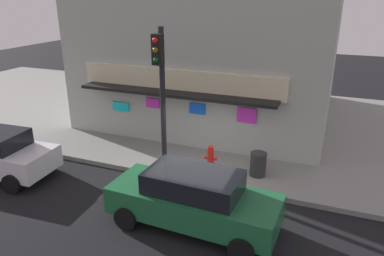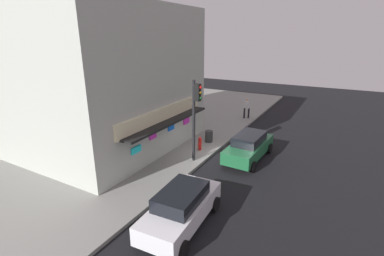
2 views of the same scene
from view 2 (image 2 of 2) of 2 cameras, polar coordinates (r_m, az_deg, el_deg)
name	(u,v)px [view 2 (image 2 of 2)]	position (r m, az deg, el deg)	size (l,w,h in m)	color
ground_plane	(212,156)	(17.92, 4.18, -5.71)	(60.75, 60.75, 0.00)	black
sidewalk	(135,138)	(21.14, -11.58, -1.97)	(40.50, 12.70, 0.17)	gray
corner_building	(100,78)	(19.63, -18.16, 9.57)	(10.72, 10.74, 8.86)	#ADB2A8
traffic_light	(195,110)	(15.83, 0.71, 3.58)	(0.32, 0.58, 4.80)	black
fire_hydrant	(200,144)	(18.21, 1.61, -3.20)	(0.46, 0.22, 0.89)	red
trash_can	(209,136)	(19.63, 3.45, -1.68)	(0.54, 0.54, 0.81)	#2D2D2D
pedestrian	(247,107)	(25.61, 11.07, 4.18)	(0.56, 0.55, 1.80)	black
potted_plant_by_doorway	(164,142)	(18.01, -5.64, -2.79)	(0.67, 0.67, 1.07)	gray
parked_car_white	(181,207)	(11.52, -2.16, -15.77)	(4.41, 2.15, 1.61)	silver
parked_car_green	(249,146)	(17.53, 11.49, -3.65)	(4.60, 2.05, 1.62)	#1E6038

